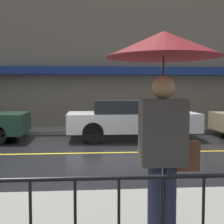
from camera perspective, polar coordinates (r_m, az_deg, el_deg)
ground_plane at (r=8.82m, az=-10.65°, el=-7.50°), size 80.00×80.00×0.00m
sidewalk_far at (r=13.30m, az=-8.59°, el=-3.28°), size 28.00×1.80×0.15m
lane_marking at (r=8.81m, az=-10.65°, el=-7.48°), size 25.20×0.12×0.01m
building_storefront at (r=14.30m, az=-8.43°, el=9.88°), size 28.00×0.85×6.52m
pedestrian at (r=3.17m, az=9.46°, el=6.80°), size 1.15×1.15×2.19m
car_white at (r=11.15m, az=3.50°, el=-1.20°), size 4.58×1.90×1.40m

